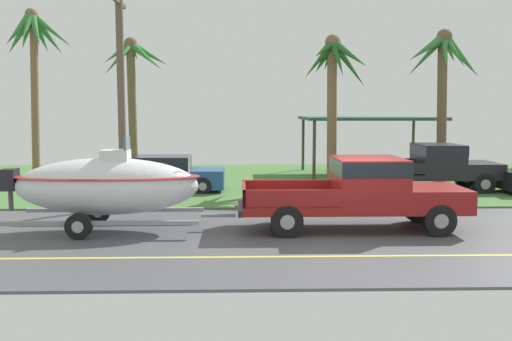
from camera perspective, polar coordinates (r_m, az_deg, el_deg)
ground at (r=22.54m, az=4.78°, el=-1.93°), size 36.00×22.00×0.11m
pickup_truck_towing at (r=15.29m, az=10.99°, el=-1.88°), size 6.02×2.09×1.89m
boat_on_trailer at (r=15.30m, az=-14.68°, el=-1.48°), size 5.99×2.18×2.44m
parked_pickup_background at (r=22.92m, az=17.55°, el=0.52°), size 5.44×2.10×1.82m
parked_sedan_far at (r=21.98m, az=-9.57°, el=-0.40°), size 4.77×1.84×1.38m
carport_awning at (r=27.36m, az=11.13°, el=5.00°), size 6.12×4.85×2.78m
palm_tree_near_left at (r=25.20m, az=18.09°, el=9.54°), size 3.34×2.95×6.42m
palm_tree_near_right at (r=28.95m, az=-12.09°, el=9.66°), size 3.24×2.87×6.61m
palm_tree_mid at (r=23.12m, az=7.84°, el=9.52°), size 2.67×3.37×6.08m
palm_tree_far_left at (r=24.50m, az=-21.26°, el=11.43°), size 2.81×2.61×7.04m
utility_pole at (r=18.76m, az=-13.28°, el=7.58°), size 0.24×1.80×7.06m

